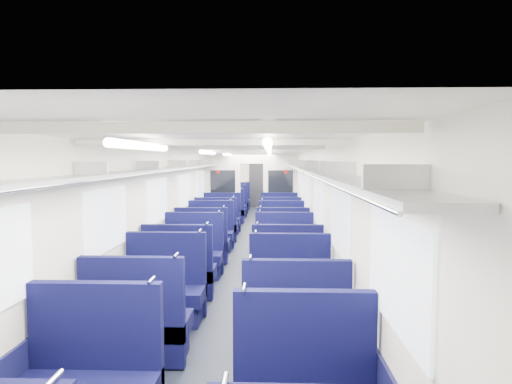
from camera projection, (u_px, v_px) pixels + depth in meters
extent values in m
cube|color=black|center=(247.00, 248.00, 10.41)|extent=(2.80, 18.00, 0.01)
cube|color=white|center=(246.00, 150.00, 10.23)|extent=(2.80, 18.00, 0.01)
cube|color=silver|center=(188.00, 199.00, 10.37)|extent=(0.02, 18.00, 2.35)
cube|color=black|center=(189.00, 233.00, 10.43)|extent=(0.03, 17.90, 0.70)
cube|color=silver|center=(305.00, 200.00, 10.27)|extent=(0.02, 18.00, 2.35)
cube|color=black|center=(304.00, 234.00, 10.34)|extent=(0.03, 17.90, 0.70)
cube|color=silver|center=(258.00, 181.00, 19.29)|extent=(2.80, 0.02, 2.35)
cube|color=#B2B5BA|center=(195.00, 166.00, 10.30)|extent=(0.34, 17.40, 0.04)
cylinder|color=silver|center=(203.00, 167.00, 10.30)|extent=(0.02, 17.40, 0.02)
cube|color=#B2B5BA|center=(91.00, 169.00, 4.31)|extent=(0.34, 0.03, 0.14)
cube|color=#B2B5BA|center=(148.00, 165.00, 6.31)|extent=(0.34, 0.03, 0.14)
cube|color=#B2B5BA|center=(177.00, 164.00, 8.30)|extent=(0.34, 0.03, 0.14)
cube|color=#B2B5BA|center=(195.00, 163.00, 10.29)|extent=(0.34, 0.03, 0.14)
cube|color=#B2B5BA|center=(208.00, 162.00, 12.29)|extent=(0.34, 0.03, 0.14)
cube|color=#B2B5BA|center=(216.00, 162.00, 14.28)|extent=(0.34, 0.03, 0.14)
cube|color=#B2B5BA|center=(223.00, 161.00, 16.27)|extent=(0.34, 0.03, 0.14)
cube|color=#B2B5BA|center=(228.00, 161.00, 18.27)|extent=(0.34, 0.03, 0.14)
cube|color=#B2B5BA|center=(298.00, 166.00, 10.22)|extent=(0.34, 17.40, 0.04)
cylinder|color=silver|center=(290.00, 167.00, 10.23)|extent=(0.02, 17.40, 0.02)
cube|color=#B2B5BA|center=(395.00, 178.00, 2.24)|extent=(0.34, 0.03, 0.14)
cube|color=#B2B5BA|center=(337.00, 169.00, 4.23)|extent=(0.34, 0.03, 0.14)
cube|color=#B2B5BA|center=(315.00, 166.00, 6.23)|extent=(0.34, 0.03, 0.14)
cube|color=#B2B5BA|center=(305.00, 164.00, 8.22)|extent=(0.34, 0.03, 0.14)
cube|color=#B2B5BA|center=(298.00, 163.00, 10.21)|extent=(0.34, 0.03, 0.14)
cube|color=#B2B5BA|center=(293.00, 162.00, 12.20)|extent=(0.34, 0.03, 0.14)
cube|color=#B2B5BA|center=(290.00, 162.00, 14.20)|extent=(0.34, 0.03, 0.14)
cube|color=#B2B5BA|center=(288.00, 161.00, 16.19)|extent=(0.34, 0.03, 0.14)
cube|color=#B2B5BA|center=(286.00, 161.00, 18.18)|extent=(0.34, 0.03, 0.14)
cube|color=white|center=(107.00, 220.00, 5.17)|extent=(0.02, 1.30, 0.75)
cube|color=white|center=(157.00, 201.00, 7.46)|extent=(0.02, 1.30, 0.75)
cube|color=white|center=(184.00, 191.00, 9.75)|extent=(0.02, 1.30, 0.75)
cube|color=white|center=(200.00, 185.00, 12.04)|extent=(0.02, 1.30, 0.75)
cube|color=white|center=(214.00, 180.00, 14.83)|extent=(0.02, 1.30, 0.75)
cube|color=white|center=(221.00, 177.00, 17.12)|extent=(0.02, 1.30, 0.75)
cube|color=white|center=(396.00, 272.00, 2.78)|extent=(0.02, 1.30, 0.75)
cube|color=white|center=(339.00, 221.00, 5.07)|extent=(0.02, 1.30, 0.75)
cube|color=white|center=(318.00, 201.00, 7.37)|extent=(0.02, 1.30, 0.75)
cube|color=white|center=(307.00, 191.00, 9.66)|extent=(0.02, 1.30, 0.75)
cube|color=white|center=(300.00, 185.00, 11.95)|extent=(0.02, 1.30, 0.75)
cube|color=white|center=(294.00, 180.00, 14.74)|extent=(0.02, 1.30, 0.75)
cube|color=white|center=(291.00, 177.00, 17.03)|extent=(0.02, 1.30, 0.75)
cube|color=silver|center=(161.00, 128.00, 2.26)|extent=(2.70, 0.06, 0.06)
cube|color=silver|center=(212.00, 142.00, 4.25)|extent=(2.70, 0.06, 0.06)
cube|color=silver|center=(231.00, 147.00, 6.25)|extent=(2.70, 0.06, 0.06)
cube|color=silver|center=(241.00, 150.00, 8.24)|extent=(2.70, 0.06, 0.06)
cube|color=silver|center=(246.00, 152.00, 10.23)|extent=(2.70, 0.06, 0.06)
cube|color=silver|center=(250.00, 153.00, 12.23)|extent=(2.70, 0.06, 0.06)
cube|color=silver|center=(253.00, 154.00, 14.22)|extent=(2.70, 0.06, 0.06)
cube|color=silver|center=(255.00, 154.00, 16.21)|extent=(2.70, 0.06, 0.06)
cube|color=silver|center=(257.00, 155.00, 18.20)|extent=(2.70, 0.06, 0.06)
cylinder|color=white|center=(142.00, 146.00, 3.78)|extent=(0.07, 1.60, 0.07)
cylinder|color=white|center=(208.00, 152.00, 7.76)|extent=(0.07, 1.60, 0.07)
cylinder|color=white|center=(227.00, 154.00, 11.25)|extent=(0.07, 1.60, 0.07)
cylinder|color=white|center=(240.00, 156.00, 15.74)|extent=(0.07, 1.60, 0.07)
cylinder|color=white|center=(268.00, 146.00, 3.74)|extent=(0.07, 1.60, 0.07)
cylinder|color=white|center=(269.00, 152.00, 7.73)|extent=(0.07, 1.60, 0.07)
cylinder|color=white|center=(270.00, 154.00, 11.21)|extent=(0.07, 1.60, 0.07)
cylinder|color=white|center=(270.00, 156.00, 15.70)|extent=(0.07, 1.60, 0.07)
cube|color=black|center=(258.00, 184.00, 19.24)|extent=(0.75, 0.06, 2.00)
cube|color=silver|center=(223.00, 191.00, 13.20)|extent=(1.05, 0.08, 2.35)
cube|color=black|center=(223.00, 183.00, 13.13)|extent=(0.76, 0.02, 0.80)
cylinder|color=#B00B0E|center=(218.00, 172.00, 13.10)|extent=(0.12, 0.01, 0.12)
cube|color=silver|center=(280.00, 191.00, 13.14)|extent=(1.05, 0.08, 2.35)
cube|color=black|center=(281.00, 183.00, 13.07)|extent=(0.76, 0.02, 0.80)
cylinder|color=#B00B0E|center=(286.00, 172.00, 13.04)|extent=(0.12, 0.01, 0.12)
cube|color=silver|center=(252.00, 158.00, 13.09)|extent=(0.70, 0.08, 0.35)
cylinder|color=silver|center=(53.00, 380.00, 1.88)|extent=(0.02, 0.16, 0.02)
cylinder|color=silver|center=(224.00, 384.00, 1.86)|extent=(0.02, 0.16, 0.02)
cube|color=#0C0D3C|center=(97.00, 351.00, 3.50)|extent=(1.07, 0.10, 1.14)
cylinder|color=silver|center=(151.00, 280.00, 3.44)|extent=(0.02, 0.16, 0.02)
cube|color=#0C0D3C|center=(304.00, 364.00, 3.28)|extent=(1.07, 0.10, 1.14)
cylinder|color=silver|center=(244.00, 287.00, 3.25)|extent=(0.02, 0.16, 0.02)
cube|color=#0C0D3C|center=(140.00, 325.00, 4.64)|extent=(1.07, 0.56, 0.18)
cube|color=black|center=(140.00, 346.00, 4.66)|extent=(0.99, 0.45, 0.28)
cube|color=#0C0D3C|center=(132.00, 312.00, 4.39)|extent=(1.07, 0.10, 1.14)
cylinder|color=silver|center=(176.00, 255.00, 4.33)|extent=(0.02, 0.16, 0.02)
cube|color=#0C0D3C|center=(295.00, 330.00, 4.51)|extent=(1.07, 0.56, 0.18)
cube|color=black|center=(295.00, 351.00, 4.53)|extent=(0.99, 0.45, 0.28)
cube|color=#0C0D3C|center=(296.00, 317.00, 4.27)|extent=(1.07, 0.10, 1.14)
cylinder|color=silver|center=(250.00, 257.00, 4.23)|extent=(0.02, 0.16, 0.02)
cube|color=#0C0D3C|center=(163.00, 295.00, 5.64)|extent=(1.07, 0.56, 0.18)
cube|color=black|center=(163.00, 313.00, 5.66)|extent=(0.99, 0.45, 0.28)
cube|color=#0C0D3C|center=(167.00, 274.00, 5.85)|extent=(1.07, 0.10, 1.14)
cylinder|color=silver|center=(200.00, 231.00, 5.79)|extent=(0.02, 0.16, 0.02)
cube|color=#0C0D3C|center=(290.00, 298.00, 5.54)|extent=(1.07, 0.56, 0.18)
cube|color=black|center=(290.00, 315.00, 5.56)|extent=(0.99, 0.45, 0.28)
cube|color=#0C0D3C|center=(290.00, 276.00, 5.75)|extent=(1.07, 0.10, 1.14)
cylinder|color=silver|center=(256.00, 232.00, 5.72)|extent=(0.02, 0.16, 0.02)
cube|color=#0C0D3C|center=(181.00, 273.00, 6.76)|extent=(1.07, 0.56, 0.18)
cube|color=black|center=(181.00, 287.00, 6.78)|extent=(0.99, 0.45, 0.28)
cube|color=#0C0D3C|center=(177.00, 262.00, 6.51)|extent=(1.07, 0.10, 1.14)
cylinder|color=silver|center=(207.00, 223.00, 6.45)|extent=(0.02, 0.16, 0.02)
cube|color=#0C0D3C|center=(287.00, 273.00, 6.76)|extent=(1.07, 0.56, 0.18)
cube|color=black|center=(287.00, 287.00, 6.78)|extent=(0.99, 0.45, 0.28)
cube|color=#0C0D3C|center=(287.00, 262.00, 6.51)|extent=(1.07, 0.10, 1.14)
cylinder|color=silver|center=(257.00, 223.00, 6.48)|extent=(0.02, 0.16, 0.02)
cube|color=#0C0D3C|center=(193.00, 258.00, 7.79)|extent=(1.07, 0.56, 0.18)
cube|color=black|center=(193.00, 270.00, 7.81)|extent=(0.99, 0.45, 0.28)
cube|color=#0C0D3C|center=(195.00, 243.00, 8.00)|extent=(1.07, 0.10, 1.14)
cylinder|color=silver|center=(219.00, 211.00, 7.94)|extent=(0.02, 0.16, 0.02)
cube|color=#0C0D3C|center=(285.00, 257.00, 7.81)|extent=(1.07, 0.56, 0.18)
cube|color=black|center=(285.00, 270.00, 7.82)|extent=(0.99, 0.45, 0.28)
cube|color=#0C0D3C|center=(284.00, 243.00, 8.02)|extent=(1.07, 0.10, 1.14)
cylinder|color=silver|center=(260.00, 211.00, 7.99)|extent=(0.02, 0.16, 0.02)
cube|color=#0C0D3C|center=(203.00, 244.00, 9.01)|extent=(1.07, 0.56, 0.18)
cube|color=black|center=(203.00, 255.00, 9.02)|extent=(0.99, 0.45, 0.28)
cube|color=#0C0D3C|center=(201.00, 236.00, 8.76)|extent=(1.07, 0.10, 1.14)
cylinder|color=silver|center=(223.00, 207.00, 8.70)|extent=(0.02, 0.16, 0.02)
cube|color=#0C0D3C|center=(283.00, 244.00, 9.03)|extent=(1.07, 0.56, 0.18)
cube|color=black|center=(283.00, 255.00, 9.05)|extent=(0.99, 0.45, 0.28)
cube|color=#0C0D3C|center=(283.00, 235.00, 8.78)|extent=(1.07, 0.10, 1.14)
cylinder|color=silver|center=(261.00, 206.00, 8.75)|extent=(0.02, 0.16, 0.02)
cube|color=#0C0D3C|center=(210.00, 235.00, 10.04)|extent=(1.07, 0.56, 0.18)
cube|color=black|center=(210.00, 245.00, 10.06)|extent=(0.99, 0.45, 0.28)
cube|color=#0C0D3C|center=(211.00, 224.00, 10.26)|extent=(1.07, 0.10, 1.14)
cylinder|color=silver|center=(230.00, 200.00, 10.19)|extent=(0.02, 0.16, 0.02)
cube|color=#0C0D3C|center=(281.00, 236.00, 10.00)|extent=(1.07, 0.56, 0.18)
cube|color=black|center=(281.00, 246.00, 10.02)|extent=(0.99, 0.45, 0.28)
cube|color=#0C0D3C|center=(281.00, 225.00, 10.21)|extent=(1.07, 0.10, 1.14)
cylinder|color=silver|center=(262.00, 200.00, 10.18)|extent=(0.02, 0.16, 0.02)
cube|color=#0C0D3C|center=(217.00, 227.00, 11.29)|extent=(1.07, 0.56, 0.18)
cube|color=black|center=(217.00, 236.00, 11.31)|extent=(0.99, 0.45, 0.28)
cube|color=#0C0D3C|center=(216.00, 220.00, 11.04)|extent=(1.07, 0.10, 1.14)
cylinder|color=silver|center=(233.00, 197.00, 10.98)|extent=(0.02, 0.16, 0.02)
cube|color=#0C0D3C|center=(280.00, 226.00, 11.38)|extent=(1.07, 0.56, 0.18)
cube|color=black|center=(280.00, 235.00, 11.40)|extent=(0.99, 0.45, 0.28)
cube|color=#0C0D3C|center=(280.00, 219.00, 11.14)|extent=(1.07, 0.10, 1.14)
cylinder|color=silver|center=(263.00, 196.00, 11.11)|extent=(0.02, 0.16, 0.02)
cube|color=#0C0D3C|center=(221.00, 221.00, 12.38)|extent=(1.07, 0.56, 0.18)
cube|color=black|center=(222.00, 229.00, 12.39)|extent=(0.99, 0.45, 0.28)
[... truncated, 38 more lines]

